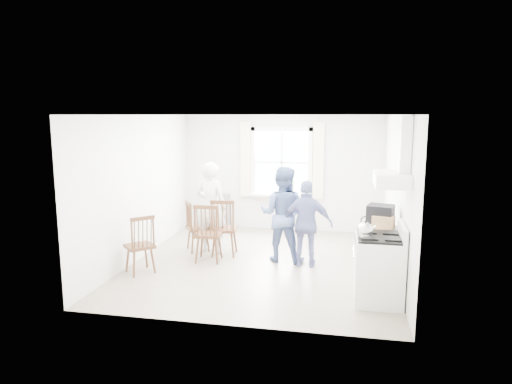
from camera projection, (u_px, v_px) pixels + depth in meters
name	position (u px, v px, depth m)	size (l,w,h in m)	color
room_shell	(262.00, 191.00, 7.91)	(4.62, 5.12, 2.64)	gray
window_assembly	(281.00, 166.00, 10.25)	(1.88, 0.24, 1.70)	white
range_hood	(396.00, 168.00, 6.11)	(0.45, 0.76, 0.94)	white
shelf_unit	(221.00, 211.00, 10.57)	(0.40, 0.30, 0.80)	gray
gas_stove	(379.00, 268.00, 6.38)	(0.68, 0.76, 1.12)	silver
kettle	(365.00, 230.00, 6.20)	(0.21, 0.21, 0.30)	silver
low_cabinet	(380.00, 256.00, 7.05)	(0.50, 0.55, 0.90)	white
stereo_stack	(380.00, 216.00, 6.99)	(0.45, 0.43, 0.34)	black
cardboard_box	(383.00, 223.00, 6.85)	(0.31, 0.22, 0.20)	#A57B50
windsor_chair_a	(223.00, 222.00, 8.38)	(0.50, 0.49, 1.09)	#432615
windsor_chair_b	(207.00, 227.00, 8.02)	(0.48, 0.47, 1.07)	#432615
windsor_chair_c	(142.00, 239.00, 7.43)	(0.59, 0.59, 1.00)	#432615
person_left	(211.00, 207.00, 8.63)	(0.64, 0.64, 1.74)	silver
person_mid	(282.00, 214.00, 8.11)	(0.83, 0.83, 1.71)	#4D6190
person_right	(307.00, 224.00, 7.82)	(0.88, 0.88, 1.50)	navy
potted_plant	(290.00, 186.00, 10.20)	(0.19, 0.19, 0.35)	#2E6931
windsor_chair_d	(192.00, 221.00, 8.74)	(0.56, 0.56, 0.97)	#432615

